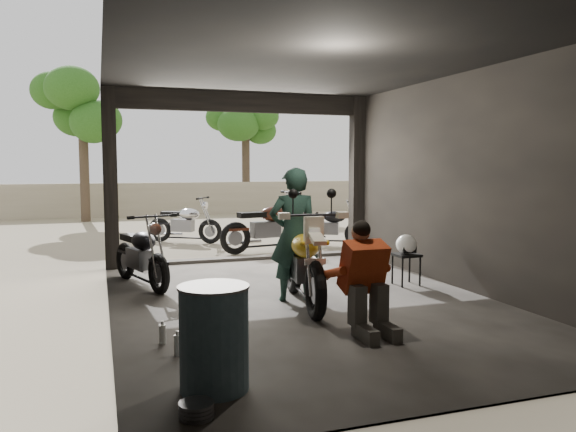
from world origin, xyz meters
TOP-DOWN VIEW (x-y plane):
  - ground at (0.00, 0.00)m, footprint 80.00×80.00m
  - garage at (0.00, 0.55)m, footprint 7.00×7.13m
  - boundary_wall at (0.00, 14.00)m, footprint 18.00×0.30m
  - tree_left at (-3.00, 12.50)m, footprint 2.20×2.20m
  - tree_right at (2.80, 14.00)m, footprint 2.20×2.20m
  - main_bike at (-0.05, -0.11)m, footprint 1.08×2.05m
  - left_bike at (-2.00, 1.77)m, footprint 1.17×1.81m
  - outside_bike_a at (-0.67, 6.40)m, footprint 1.73×1.43m
  - outside_bike_b at (0.81, 4.42)m, footprint 2.01×1.10m
  - outside_bike_c at (2.42, 4.86)m, footprint 1.69×1.31m
  - rider at (-0.10, 0.14)m, footprint 0.73×0.54m
  - mechanic at (0.16, -1.57)m, footprint 0.62×0.83m
  - stool at (1.85, 0.50)m, footprint 0.36×0.36m
  - helmet at (1.83, 0.47)m, footprint 0.40×0.41m
  - oil_drum at (-1.72, -2.53)m, footprint 0.66×0.66m
  - sign_post at (3.54, 4.33)m, footprint 0.80×0.08m

SIDE VIEW (x-z plane):
  - ground at x=0.00m, z-range 0.00..0.00m
  - stool at x=1.85m, z-range 0.18..0.68m
  - oil_drum at x=-1.72m, z-range 0.00..0.88m
  - outside_bike_c at x=2.42m, z-range 0.00..1.06m
  - outside_bike_a at x=-0.67m, z-range 0.00..1.10m
  - left_bike at x=-2.00m, z-range 0.00..1.14m
  - boundary_wall at x=0.00m, z-range 0.00..1.20m
  - mechanic at x=0.16m, z-range 0.00..1.20m
  - outside_bike_b at x=0.81m, z-range 0.00..1.29m
  - main_bike at x=-0.05m, z-range 0.00..1.30m
  - helmet at x=1.83m, z-range 0.50..0.80m
  - rider at x=-0.10m, z-range 0.00..1.82m
  - garage at x=0.00m, z-range -0.32..2.88m
  - sign_post at x=3.54m, z-range 0.42..2.84m
  - tree_right at x=2.80m, z-range 1.06..6.06m
  - tree_left at x=-3.00m, z-range 1.19..6.79m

